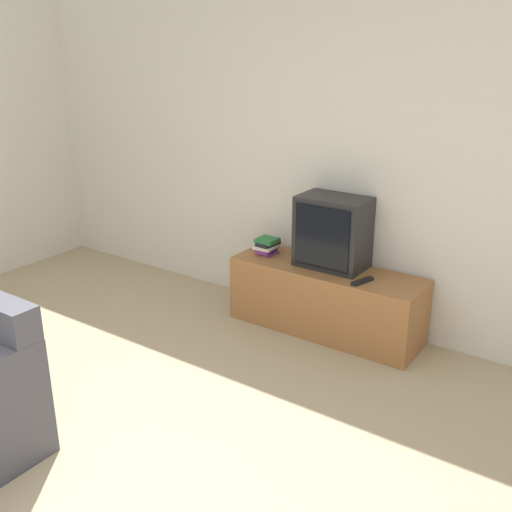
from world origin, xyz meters
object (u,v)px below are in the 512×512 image
(tv_stand, at_px, (326,300))
(remote_on_stand, at_px, (362,281))
(book_stack, at_px, (267,246))
(television, at_px, (333,232))

(tv_stand, relative_size, remote_on_stand, 7.41)
(tv_stand, bearing_deg, book_stack, 178.36)
(book_stack, xyz_separation_m, remote_on_stand, (0.90, -0.12, -0.06))
(television, distance_m, book_stack, 0.60)
(book_stack, relative_size, remote_on_stand, 1.07)
(tv_stand, height_order, book_stack, book_stack)
(tv_stand, xyz_separation_m, book_stack, (-0.56, 0.02, 0.33))
(tv_stand, relative_size, book_stack, 6.91)
(television, xyz_separation_m, remote_on_stand, (0.34, -0.17, -0.26))
(tv_stand, distance_m, remote_on_stand, 0.45)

